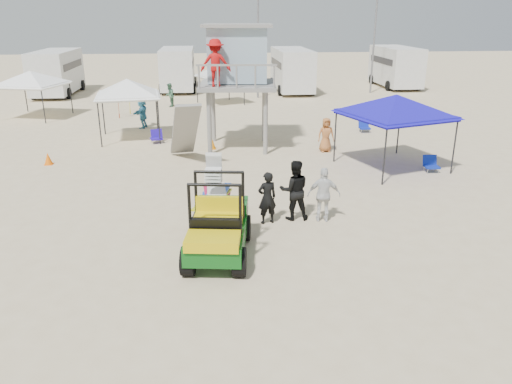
{
  "coord_description": "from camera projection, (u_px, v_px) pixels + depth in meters",
  "views": [
    {
      "loc": [
        -0.76,
        -9.81,
        5.95
      ],
      "look_at": [
        0.5,
        3.0,
        1.3
      ],
      "focal_mm": 35.0,
      "sensor_mm": 36.0,
      "label": 1
    }
  ],
  "objects": [
    {
      "name": "light_pole_right",
      "position": [
        374.0,
        40.0,
        37.7
      ],
      "size": [
        0.14,
        0.14,
        8.0
      ],
      "primitive_type": "cylinder",
      "color": "slate",
      "rests_on": "ground"
    },
    {
      "name": "beach_chair_a",
      "position": [
        156.0,
        136.0,
        24.05
      ],
      "size": [
        0.66,
        0.72,
        0.64
      ],
      "color": "#230FA5",
      "rests_on": "ground"
    },
    {
      "name": "rv_far_left",
      "position": [
        56.0,
        71.0,
        37.63
      ],
      "size": [
        2.64,
        6.8,
        3.25
      ],
      "color": "silver",
      "rests_on": "ground"
    },
    {
      "name": "rv_far_right",
      "position": [
        396.0,
        65.0,
        41.52
      ],
      "size": [
        2.64,
        6.6,
        3.25
      ],
      "color": "silver",
      "rests_on": "ground"
    },
    {
      "name": "light_pole_left",
      "position": [
        258.0,
        41.0,
        35.46
      ],
      "size": [
        0.14,
        0.14,
        8.0
      ],
      "primitive_type": "cylinder",
      "color": "slate",
      "rests_on": "ground"
    },
    {
      "name": "distant_beachgoers",
      "position": [
        185.0,
        111.0,
        27.59
      ],
      "size": [
        9.58,
        12.89,
        1.65
      ],
      "color": "#AE6631",
      "rests_on": "ground"
    },
    {
      "name": "surf_trailer",
      "position": [
        215.0,
        198.0,
        14.84
      ],
      "size": [
        1.39,
        2.24,
        1.84
      ],
      "color": "black",
      "rests_on": "ground"
    },
    {
      "name": "umbrella_a",
      "position": [
        118.0,
        104.0,
        29.34
      ],
      "size": [
        2.32,
        2.35,
        1.74
      ],
      "primitive_type": "imported",
      "rotation": [
        0.0,
        0.0,
        0.26
      ],
      "color": "#AE3612",
      "rests_on": "ground"
    },
    {
      "name": "rv_mid_left",
      "position": [
        178.0,
        67.0,
        39.86
      ],
      "size": [
        2.65,
        6.5,
        3.25
      ],
      "color": "silver",
      "rests_on": "ground"
    },
    {
      "name": "cone_near",
      "position": [
        212.0,
        144.0,
        22.96
      ],
      "size": [
        0.34,
        0.34,
        0.5
      ],
      "primitive_type": "cone",
      "color": "orange",
      "rests_on": "ground"
    },
    {
      "name": "canopy_blue",
      "position": [
        396.0,
        98.0,
        19.34
      ],
      "size": [
        4.35,
        4.35,
        3.35
      ],
      "color": "black",
      "rests_on": "ground"
    },
    {
      "name": "rv_mid_right",
      "position": [
        292.0,
        68.0,
        39.29
      ],
      "size": [
        2.64,
        7.0,
        3.25
      ],
      "color": "silver",
      "rests_on": "ground"
    },
    {
      "name": "utility_cart",
      "position": [
        217.0,
        221.0,
        12.57
      ],
      "size": [
        1.75,
        2.95,
        2.12
      ],
      "color": "#0C4F13",
      "rests_on": "ground"
    },
    {
      "name": "cone_far",
      "position": [
        48.0,
        159.0,
        20.59
      ],
      "size": [
        0.34,
        0.34,
        0.5
      ],
      "primitive_type": "cone",
      "color": "#FF6808",
      "rests_on": "ground"
    },
    {
      "name": "man_left",
      "position": [
        267.0,
        198.0,
        14.68
      ],
      "size": [
        0.66,
        0.52,
        1.6
      ],
      "primitive_type": "imported",
      "rotation": [
        0.0,
        0.0,
        3.41
      ],
      "color": "black",
      "rests_on": "ground"
    },
    {
      "name": "man_right",
      "position": [
        324.0,
        195.0,
        14.82
      ],
      "size": [
        1.03,
        0.54,
        1.67
      ],
      "primitive_type": "imported",
      "rotation": [
        0.0,
        0.0,
        3.0
      ],
      "color": "silver",
      "rests_on": "ground"
    },
    {
      "name": "canopy_white_a",
      "position": [
        127.0,
        82.0,
        23.91
      ],
      "size": [
        3.18,
        3.18,
        3.35
      ],
      "color": "black",
      "rests_on": "ground"
    },
    {
      "name": "umbrella_b",
      "position": [
        130.0,
        100.0,
        30.62
      ],
      "size": [
        2.72,
        2.73,
        1.76
      ],
      "primitive_type": "imported",
      "rotation": [
        0.0,
        0.0,
        0.69
      ],
      "color": "yellow",
      "rests_on": "ground"
    },
    {
      "name": "beach_chair_c",
      "position": [
        364.0,
        126.0,
        26.23
      ],
      "size": [
        0.57,
        0.61,
        0.64
      ],
      "color": "#0F22A3",
      "rests_on": "ground"
    },
    {
      "name": "ground",
      "position": [
        247.0,
        292.0,
        11.27
      ],
      "size": [
        140.0,
        140.0,
        0.0
      ],
      "primitive_type": "plane",
      "color": "beige",
      "rests_on": "ground"
    },
    {
      "name": "lifeguard_tower",
      "position": [
        235.0,
        59.0,
        22.09
      ],
      "size": [
        3.63,
        3.63,
        5.35
      ],
      "color": "gray",
      "rests_on": "ground"
    },
    {
      "name": "canopy_white_c",
      "position": [
        220.0,
        66.0,
        33.53
      ],
      "size": [
        3.38,
        3.38,
        3.06
      ],
      "color": "black",
      "rests_on": "ground"
    },
    {
      "name": "canopy_white_b",
      "position": [
        30.0,
        73.0,
        29.12
      ],
      "size": [
        3.96,
        3.96,
        3.13
      ],
      "color": "black",
      "rests_on": "ground"
    },
    {
      "name": "beach_chair_b",
      "position": [
        431.0,
        164.0,
        19.69
      ],
      "size": [
        0.56,
        0.6,
        0.64
      ],
      "color": "#0E259A",
      "rests_on": "ground"
    },
    {
      "name": "man_mid",
      "position": [
        294.0,
        190.0,
        14.95
      ],
      "size": [
        0.91,
        0.71,
        1.85
      ],
      "primitive_type": "imported",
      "rotation": [
        0.0,
        0.0,
        3.13
      ],
      "color": "black",
      "rests_on": "ground"
    }
  ]
}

